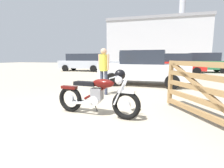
# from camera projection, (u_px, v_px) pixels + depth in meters

# --- Properties ---
(ground_plane) EXTENTS (80.00, 80.00, 0.00)m
(ground_plane) POSITION_uv_depth(u_px,v_px,m) (76.00, 120.00, 3.66)
(ground_plane) COLOR tan
(vintage_motorcycle) EXTENTS (2.08, 0.73, 1.07)m
(vintage_motorcycle) POSITION_uv_depth(u_px,v_px,m) (99.00, 95.00, 3.87)
(vintage_motorcycle) COLOR black
(vintage_motorcycle) RESTS_ON ground_plane
(timber_gate) EXTENTS (1.35, 2.28, 1.60)m
(timber_gate) POSITION_uv_depth(u_px,v_px,m) (214.00, 90.00, 3.26)
(timber_gate) COLOR olive
(timber_gate) RESTS_ON ground_plane
(bystander) EXTENTS (0.44, 0.30, 1.66)m
(bystander) POSITION_uv_depth(u_px,v_px,m) (104.00, 66.00, 6.04)
(bystander) COLOR #383D51
(bystander) RESTS_ON ground_plane
(silver_sedan_mid) EXTENTS (4.28, 2.07, 1.67)m
(silver_sedan_mid) POSITION_uv_depth(u_px,v_px,m) (143.00, 68.00, 8.35)
(silver_sedan_mid) COLOR black
(silver_sedan_mid) RESTS_ON ground_plane
(white_estate_far) EXTENTS (4.37, 2.29, 1.67)m
(white_estate_far) POSITION_uv_depth(u_px,v_px,m) (176.00, 64.00, 13.91)
(white_estate_far) COLOR black
(white_estate_far) RESTS_ON ground_plane
(dark_sedan_left) EXTENTS (4.72, 2.01, 1.74)m
(dark_sedan_left) POSITION_uv_depth(u_px,v_px,m) (84.00, 62.00, 17.22)
(dark_sedan_left) COLOR black
(dark_sedan_left) RESTS_ON ground_plane
(blue_hatchback_right) EXTENTS (4.12, 2.30, 1.78)m
(blue_hatchback_right) POSITION_uv_depth(u_px,v_px,m) (133.00, 63.00, 13.16)
(blue_hatchback_right) COLOR black
(blue_hatchback_right) RESTS_ON ground_plane
(red_hatchback_near) EXTENTS (3.95, 1.93, 1.78)m
(red_hatchback_near) POSITION_uv_depth(u_px,v_px,m) (205.00, 62.00, 15.53)
(red_hatchback_near) COLOR black
(red_hatchback_near) RESTS_ON ground_plane
(industrial_building) EXTENTS (18.23, 8.93, 18.18)m
(industrial_building) POSITION_uv_depth(u_px,v_px,m) (156.00, 42.00, 33.50)
(industrial_building) COLOR #B2B2B7
(industrial_building) RESTS_ON ground_plane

